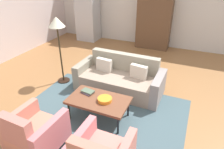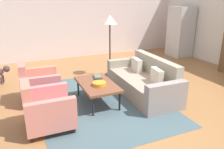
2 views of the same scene
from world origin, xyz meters
name	(u,v)px [view 2 (image 2 of 2)]	position (x,y,z in m)	size (l,w,h in m)	color
ground_plane	(134,100)	(0.00, 0.00, 0.00)	(10.31, 10.31, 0.00)	#9D693D
wall_left	(79,19)	(-4.29, 0.00, 1.40)	(0.12, 7.99, 2.80)	silver
area_rug	(100,101)	(-0.20, -0.74, 0.00)	(3.40, 2.60, 0.01)	#455C64
couch	(145,82)	(-0.20, 0.40, 0.29)	(2.12, 0.94, 0.86)	gray
coffee_table	(97,85)	(-0.20, -0.79, 0.41)	(1.20, 0.70, 0.44)	black
armchair_left	(37,86)	(-0.80, -1.95, 0.34)	(0.83, 0.83, 0.88)	#302C10
armchair_right	(45,110)	(0.40, -1.95, 0.34)	(0.81, 0.81, 0.88)	black
fruit_bowl	(99,84)	(-0.06, -0.79, 0.48)	(0.28, 0.28, 0.07)	orange
book_stack	(98,77)	(-0.51, -0.66, 0.47)	(0.28, 0.24, 0.05)	#5C4D63
refrigerator	(180,32)	(-2.84, 3.54, 0.93)	(0.80, 0.73, 1.85)	#B7BABF
floor_lamp	(110,25)	(-1.75, 0.17, 1.44)	(0.40, 0.40, 1.72)	black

